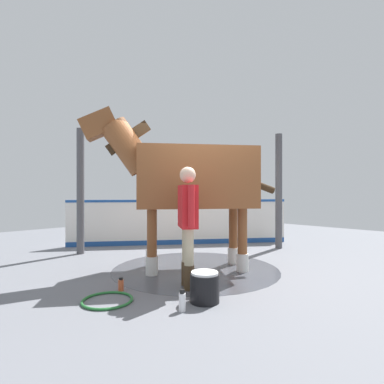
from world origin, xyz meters
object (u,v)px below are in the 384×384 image
horse (189,179)px  bottle_spray (121,285)px  wash_bucket (205,287)px  bottle_shampoo (182,301)px  handler (188,218)px  hose_coil (107,300)px

horse → bottle_spray: horse is taller
wash_bucket → bottle_shampoo: size_ratio=1.51×
handler → wash_bucket: size_ratio=4.59×
bottle_spray → hose_coil: bearing=125.5°
bottle_spray → bottle_shampoo: bearing=-174.6°
horse → bottle_spray: (-0.19, 1.46, -1.48)m
wash_bucket → bottle_shampoo: bearing=92.6°
wash_bucket → bottle_spray: 1.20m
wash_bucket → handler: bearing=-24.5°
wash_bucket → hose_coil: (0.84, 0.83, -0.16)m
handler → hose_coil: bearing=-159.6°
handler → hose_coil: size_ratio=2.72×
handler → wash_bucket: handler is taller
bottle_shampoo → bottle_spray: bearing=5.4°
handler → wash_bucket: 1.01m
hose_coil → bottle_shampoo: bearing=-152.7°
bottle_shampoo → bottle_spray: bottle_shampoo is taller
horse → hose_coil: size_ratio=4.57×
horse → wash_bucket: size_ratio=7.72×
handler → bottle_spray: 1.28m
bottle_spray → horse: bearing=-82.6°
bottle_shampoo → bottle_spray: (1.11, 0.10, -0.03)m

